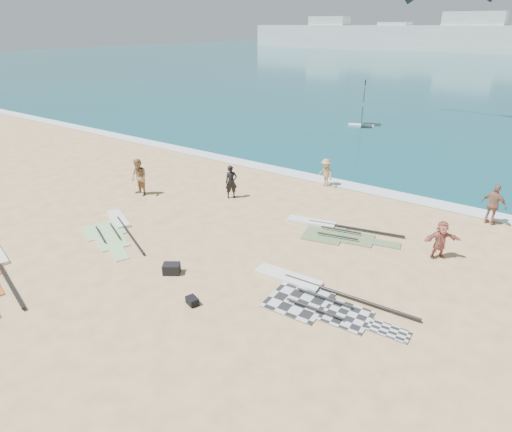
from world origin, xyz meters
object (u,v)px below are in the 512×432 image
Objects in this scene: gear_bag_far at (192,301)px; beachgoer_left at (139,178)px; beachgoer_right at (441,240)px; rig_orange at (331,230)px; person_wetsuit at (231,182)px; rig_grey at (312,294)px; gear_bag_near at (172,269)px; rig_green at (114,229)px; beachgoer_mid at (326,173)px; beachgoer_back at (494,205)px.

beachgoer_left reaches higher than gear_bag_far.
rig_orange is at bearing 143.73° from beachgoer_right.
rig_grey is at bearing -87.07° from person_wetsuit.
rig_orange is 4.56m from beachgoer_right.
rig_orange is 8.78× the size of gear_bag_near.
gear_bag_far is (-2.99, -2.70, 0.08)m from rig_grey.
gear_bag_near reaches higher than rig_grey.
gear_bag_far is at bearing -111.48° from person_wetsuit.
rig_orange is 7.74m from gear_bag_far.
gear_bag_far reaches higher than rig_green.
rig_grey is 3.72× the size of beachgoer_mid.
beachgoer_right is (7.37, -4.81, -0.01)m from beachgoer_mid.
gear_bag_far is 0.27× the size of beachgoer_right.
beachgoer_back is at bearing -31.74° from person_wetsuit.
gear_bag_far is 10.72m from beachgoer_left.
beachgoer_back is (8.53, -0.18, 0.15)m from beachgoer_mid.
beachgoer_right is (12.49, 5.78, 0.74)m from rig_green.
person_wetsuit reaches higher than rig_grey.
beachgoer_right is at bearing 13.52° from beachgoer_left.
beachgoer_right is (4.50, 0.25, 0.74)m from rig_orange.
rig_green is 17.18m from beachgoer_back.
rig_green is at bearing 166.74° from gear_bag_near.
beachgoer_left is 1.25× the size of beachgoer_mid.
beachgoer_mid is (-2.87, 5.06, 0.75)m from rig_orange.
gear_bag_near is 10.39m from beachgoer_right.
gear_bag_near is at bearing -68.95° from beachgoer_mid.
rig_grey is 11.00m from beachgoer_mid.
gear_bag_far is 0.21× the size of beachgoer_left.
rig_grey is 9.58m from person_wetsuit.
rig_grey is at bearing 19.20° from gear_bag_near.
beachgoer_right is at bearing 49.20° from rig_green.
person_wetsuit is at bearing 162.00° from rig_orange.
gear_bag_far is (6.68, -2.10, 0.08)m from rig_green.
rig_green is 9.71m from rig_orange.
gear_bag_near is 0.34× the size of person_wetsuit.
beachgoer_left is 1.05× the size of beachgoer_back.
rig_green is 7.00m from gear_bag_far.
rig_orange is (7.99, 5.53, 0.00)m from rig_green.
rig_green is at bearing -51.49° from beachgoer_left.
beachgoer_mid is at bearing 2.30° from person_wetsuit.
beachgoer_left is (-9.05, 5.69, 0.87)m from gear_bag_far.
beachgoer_left reaches higher than gear_bag_near.
gear_bag_far is at bearing -140.51° from rig_grey.
rig_green is 2.99× the size of beachgoer_mid.
beachgoer_right is at bearing -10.23° from beachgoer_mid.
rig_grey is 5.94m from beachgoer_right.
beachgoer_left is at bearing 38.95° from beachgoer_back.
gear_bag_near is at bearing -120.22° from person_wetsuit.
rig_grey is at bearing 83.86° from beachgoer_back.
rig_orange is at bearing -57.27° from person_wetsuit.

